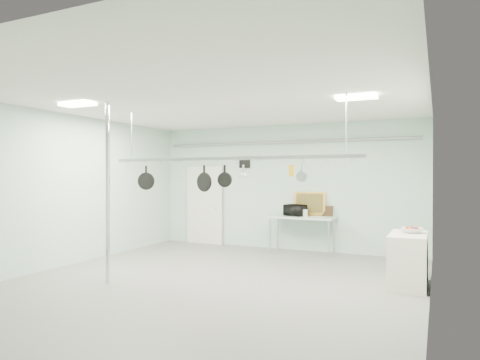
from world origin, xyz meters
The scene contains 25 objects.
floor centered at (0.00, 0.00, 0.00)m, with size 8.00×8.00×0.00m, color gray.
ceiling centered at (0.00, 0.00, 3.19)m, with size 7.00×8.00×0.02m, color silver.
back_wall centered at (0.00, 3.99, 1.60)m, with size 7.00×0.02×3.20m, color #AED1C7.
right_wall centered at (3.49, 0.00, 1.60)m, with size 0.02×8.00×3.20m, color #AED1C7.
door centered at (-2.30, 3.94, 1.05)m, with size 1.10×0.10×2.20m, color silver.
wall_vent centered at (-1.10, 3.97, 2.25)m, with size 0.30×0.04×0.30m, color black.
conduit_pipe centered at (0.00, 3.90, 2.75)m, with size 0.07×0.07×6.60m, color gray.
chrome_pole centered at (-1.70, -0.60, 1.60)m, with size 0.08×0.08×3.20m, color silver.
prep_table centered at (0.60, 3.60, 0.83)m, with size 1.60×0.70×0.91m.
side_cabinet centered at (3.15, 1.40, 0.45)m, with size 0.60×1.20×0.90m, color silver.
pot_rack centered at (0.20, 0.30, 2.23)m, with size 4.80×0.06×1.00m.
light_panel_left centered at (-2.20, -0.80, 3.16)m, with size 0.65×0.30×0.05m, color white.
light_panel_right centered at (2.40, 0.60, 3.16)m, with size 0.65×0.30×0.05m, color white.
microwave centered at (0.43, 3.62, 1.04)m, with size 0.50×0.34×0.28m, color black.
coffee_canister centered at (0.69, 3.57, 0.99)m, with size 0.13×0.13×0.18m, color silver.
painting_large centered at (0.71, 3.90, 1.20)m, with size 0.78×0.05×0.58m, color gold.
painting_small centered at (1.14, 3.90, 1.03)m, with size 0.30×0.04×0.25m, color #312011.
fruit_bowl centered at (3.20, 1.50, 0.95)m, with size 0.37×0.37×0.09m, color silver.
skillet_left centered at (-1.55, 0.30, 1.85)m, with size 0.33×0.06×0.46m, color black, non-canonical shape.
skillet_mid centered at (-0.25, 0.30, 1.85)m, with size 0.35×0.06×0.48m, color black, non-canonical shape.
skillet_right centered at (0.17, 0.30, 1.90)m, with size 0.26×0.06×0.37m, color black, non-canonical shape.
whisk centered at (0.53, 0.30, 1.93)m, with size 0.16×0.16×0.31m, color #B2B2B7, non-canonical shape.
grater centered at (1.41, 0.30, 1.98)m, with size 0.09×0.02×0.21m, color yellow, non-canonical shape.
saucepan centered at (1.58, 0.30, 1.94)m, with size 0.17×0.09×0.30m, color #AFB0B4, non-canonical shape.
fruit_cluster centered at (3.20, 1.50, 0.99)m, with size 0.24×0.24×0.09m, color #A0280E, non-canonical shape.
Camera 1 is at (3.60, -6.47, 1.90)m, focal length 32.00 mm.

